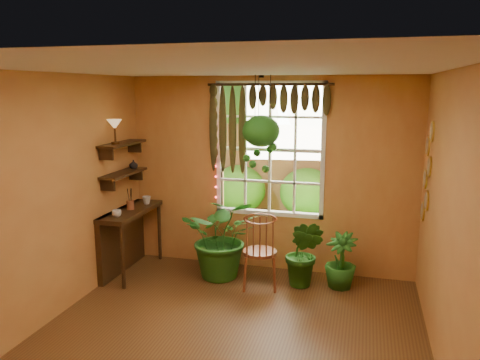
# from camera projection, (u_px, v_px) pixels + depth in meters

# --- Properties ---
(floor) EXTENTS (4.50, 4.50, 0.00)m
(floor) POSITION_uv_depth(u_px,v_px,m) (221.00, 350.00, 4.60)
(floor) COLOR brown
(floor) RESTS_ON ground
(ceiling) EXTENTS (4.50, 4.50, 0.00)m
(ceiling) POSITION_uv_depth(u_px,v_px,m) (219.00, 68.00, 4.08)
(ceiling) COLOR silver
(ceiling) RESTS_ON wall_back
(wall_back) EXTENTS (4.00, 0.00, 4.00)m
(wall_back) POSITION_uv_depth(u_px,v_px,m) (269.00, 175.00, 6.47)
(wall_back) COLOR #CC8D45
(wall_back) RESTS_ON floor
(wall_left) EXTENTS (0.00, 4.50, 4.50)m
(wall_left) POSITION_uv_depth(u_px,v_px,m) (37.00, 204.00, 4.86)
(wall_left) COLOR #CC8D45
(wall_left) RESTS_ON floor
(wall_right) EXTENTS (0.00, 4.50, 4.50)m
(wall_right) POSITION_uv_depth(u_px,v_px,m) (453.00, 235.00, 3.83)
(wall_right) COLOR #CC8D45
(wall_right) RESTS_ON floor
(window) EXTENTS (1.52, 0.10, 1.86)m
(window) POSITION_uv_depth(u_px,v_px,m) (270.00, 150.00, 6.43)
(window) COLOR white
(window) RESTS_ON wall_back
(valance_vine) EXTENTS (1.70, 0.12, 1.10)m
(valance_vine) POSITION_uv_depth(u_px,v_px,m) (262.00, 108.00, 6.23)
(valance_vine) COLOR #39250F
(valance_vine) RESTS_ON window
(string_lights) EXTENTS (0.03, 0.03, 1.54)m
(string_lights) POSITION_uv_depth(u_px,v_px,m) (215.00, 145.00, 6.53)
(string_lights) COLOR #FF2633
(string_lights) RESTS_ON window
(wall_plates) EXTENTS (0.04, 0.32, 1.10)m
(wall_plates) POSITION_uv_depth(u_px,v_px,m) (427.00, 173.00, 5.49)
(wall_plates) COLOR beige
(wall_plates) RESTS_ON wall_right
(counter_ledge) EXTENTS (0.40, 1.20, 0.90)m
(counter_ledge) POSITION_uv_depth(u_px,v_px,m) (125.00, 233.00, 6.50)
(counter_ledge) COLOR #39250F
(counter_ledge) RESTS_ON floor
(shelf_lower) EXTENTS (0.25, 0.90, 0.04)m
(shelf_lower) POSITION_uv_depth(u_px,v_px,m) (124.00, 173.00, 6.33)
(shelf_lower) COLOR #39250F
(shelf_lower) RESTS_ON wall_left
(shelf_upper) EXTENTS (0.25, 0.90, 0.04)m
(shelf_upper) POSITION_uv_depth(u_px,v_px,m) (122.00, 144.00, 6.25)
(shelf_upper) COLOR #39250F
(shelf_upper) RESTS_ON wall_left
(backyard) EXTENTS (14.00, 10.00, 12.00)m
(backyard) POSITION_uv_depth(u_px,v_px,m) (320.00, 143.00, 10.80)
(backyard) COLOR #225F1B
(backyard) RESTS_ON ground
(windsor_chair) EXTENTS (0.53, 0.55, 1.18)m
(windsor_chair) POSITION_uv_depth(u_px,v_px,m) (260.00, 262.00, 5.99)
(windsor_chair) COLOR brown
(windsor_chair) RESTS_ON floor
(potted_plant_left) EXTENTS (1.14, 1.02, 1.14)m
(potted_plant_left) POSITION_uv_depth(u_px,v_px,m) (223.00, 237.00, 6.28)
(potted_plant_left) COLOR #225015
(potted_plant_left) RESTS_ON floor
(potted_plant_mid) EXTENTS (0.60, 0.54, 0.90)m
(potted_plant_mid) POSITION_uv_depth(u_px,v_px,m) (304.00, 253.00, 5.99)
(potted_plant_mid) COLOR #225015
(potted_plant_mid) RESTS_ON floor
(potted_plant_right) EXTENTS (0.53, 0.53, 0.72)m
(potted_plant_right) POSITION_uv_depth(u_px,v_px,m) (341.00, 261.00, 5.99)
(potted_plant_right) COLOR #225015
(potted_plant_right) RESTS_ON floor
(hanging_basket) EXTENTS (0.49, 0.49, 1.27)m
(hanging_basket) POSITION_uv_depth(u_px,v_px,m) (261.00, 134.00, 6.14)
(hanging_basket) COLOR black
(hanging_basket) RESTS_ON ceiling
(cup_a) EXTENTS (0.12, 0.12, 0.09)m
(cup_a) POSITION_uv_depth(u_px,v_px,m) (117.00, 213.00, 6.01)
(cup_a) COLOR silver
(cup_a) RESTS_ON counter_ledge
(cup_b) EXTENTS (0.15, 0.15, 0.11)m
(cup_b) POSITION_uv_depth(u_px,v_px,m) (147.00, 200.00, 6.69)
(cup_b) COLOR beige
(cup_b) RESTS_ON counter_ledge
(brush_jar) EXTENTS (0.10, 0.10, 0.37)m
(brush_jar) POSITION_uv_depth(u_px,v_px,m) (130.00, 199.00, 6.38)
(brush_jar) COLOR #994E2C
(brush_jar) RESTS_ON counter_ledge
(shelf_vase) EXTENTS (0.15, 0.15, 0.13)m
(shelf_vase) POSITION_uv_depth(u_px,v_px,m) (133.00, 164.00, 6.57)
(shelf_vase) COLOR #B2AD99
(shelf_vase) RESTS_ON shelf_lower
(tiffany_lamp) EXTENTS (0.19, 0.19, 0.32)m
(tiffany_lamp) POSITION_uv_depth(u_px,v_px,m) (115.00, 126.00, 6.01)
(tiffany_lamp) COLOR #523217
(tiffany_lamp) RESTS_ON shelf_upper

